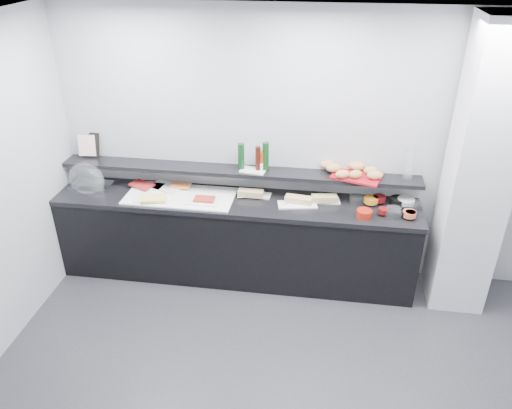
# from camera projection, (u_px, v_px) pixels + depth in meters

# --- Properties ---
(back_wall) EXTENTS (5.00, 0.02, 2.70)m
(back_wall) POSITION_uv_depth(u_px,v_px,m) (310.00, 150.00, 4.88)
(back_wall) COLOR #A8ABAF
(back_wall) RESTS_ON ground
(ceiling) EXTENTS (5.00, 5.00, 0.00)m
(ceiling) POSITION_uv_depth(u_px,v_px,m) (302.00, 51.00, 2.50)
(ceiling) COLOR white
(ceiling) RESTS_ON back_wall
(column) EXTENTS (0.50, 0.50, 2.70)m
(column) POSITION_uv_depth(u_px,v_px,m) (478.00, 174.00, 4.38)
(column) COLOR silver
(column) RESTS_ON ground
(buffet_cabinet) EXTENTS (3.60, 0.60, 0.85)m
(buffet_cabinet) POSITION_uv_depth(u_px,v_px,m) (236.00, 240.00, 5.15)
(buffet_cabinet) COLOR black
(buffet_cabinet) RESTS_ON ground
(counter_top) EXTENTS (3.62, 0.62, 0.05)m
(counter_top) POSITION_uv_depth(u_px,v_px,m) (235.00, 202.00, 4.94)
(counter_top) COLOR black
(counter_top) RESTS_ON buffet_cabinet
(wall_shelf) EXTENTS (3.60, 0.25, 0.04)m
(wall_shelf) POSITION_uv_depth(u_px,v_px,m) (237.00, 171.00, 4.97)
(wall_shelf) COLOR black
(wall_shelf) RESTS_ON back_wall
(cloche_base) EXTENTS (0.40, 0.27, 0.04)m
(cloche_base) POSITION_uv_depth(u_px,v_px,m) (92.00, 186.00, 5.14)
(cloche_base) COLOR silver
(cloche_base) RESTS_ON counter_top
(cloche_dome) EXTENTS (0.44, 0.34, 0.34)m
(cloche_dome) POSITION_uv_depth(u_px,v_px,m) (86.00, 179.00, 5.05)
(cloche_dome) COLOR white
(cloche_dome) RESTS_ON cloche_base
(linen_runner) EXTENTS (1.09, 0.52, 0.01)m
(linen_runner) POSITION_uv_depth(u_px,v_px,m) (180.00, 196.00, 4.98)
(linen_runner) COLOR white
(linen_runner) RESTS_ON counter_top
(platter_meat_a) EXTENTS (0.28, 0.21, 0.01)m
(platter_meat_a) POSITION_uv_depth(u_px,v_px,m) (150.00, 186.00, 5.14)
(platter_meat_a) COLOR white
(platter_meat_a) RESTS_ON linen_runner
(food_meat_a) EXTENTS (0.28, 0.23, 0.02)m
(food_meat_a) POSITION_uv_depth(u_px,v_px,m) (142.00, 185.00, 5.12)
(food_meat_a) COLOR maroon
(food_meat_a) RESTS_ON platter_meat_a
(platter_salmon) EXTENTS (0.39, 0.33, 0.01)m
(platter_salmon) POSITION_uv_depth(u_px,v_px,m) (166.00, 187.00, 5.13)
(platter_salmon) COLOR white
(platter_salmon) RESTS_ON linen_runner
(food_salmon) EXTENTS (0.19, 0.12, 0.02)m
(food_salmon) POSITION_uv_depth(u_px,v_px,m) (181.00, 185.00, 5.11)
(food_salmon) COLOR orange
(food_salmon) RESTS_ON platter_salmon
(platter_cheese) EXTENTS (0.31, 0.24, 0.01)m
(platter_cheese) POSITION_uv_depth(u_px,v_px,m) (149.00, 198.00, 4.91)
(platter_cheese) COLOR white
(platter_cheese) RESTS_ON linen_runner
(food_cheese) EXTENTS (0.27, 0.21, 0.02)m
(food_cheese) POSITION_uv_depth(u_px,v_px,m) (153.00, 198.00, 4.86)
(food_cheese) COLOR #F3DF5E
(food_cheese) RESTS_ON platter_cheese
(platter_meat_b) EXTENTS (0.31, 0.21, 0.01)m
(platter_meat_b) POSITION_uv_depth(u_px,v_px,m) (202.00, 201.00, 4.86)
(platter_meat_b) COLOR white
(platter_meat_b) RESTS_ON linen_runner
(food_meat_b) EXTENTS (0.20, 0.13, 0.02)m
(food_meat_b) POSITION_uv_depth(u_px,v_px,m) (204.00, 199.00, 4.85)
(food_meat_b) COLOR maroon
(food_meat_b) RESTS_ON platter_meat_b
(sandwich_plate_left) EXTENTS (0.32, 0.15, 0.01)m
(sandwich_plate_left) POSITION_uv_depth(u_px,v_px,m) (255.00, 195.00, 5.00)
(sandwich_plate_left) COLOR white
(sandwich_plate_left) RESTS_ON counter_top
(sandwich_food_left) EXTENTS (0.25, 0.10, 0.06)m
(sandwich_food_left) POSITION_uv_depth(u_px,v_px,m) (251.00, 193.00, 4.95)
(sandwich_food_left) COLOR tan
(sandwich_food_left) RESTS_ON sandwich_plate_left
(tongs_left) EXTENTS (0.15, 0.06, 0.01)m
(tongs_left) POSITION_uv_depth(u_px,v_px,m) (245.00, 197.00, 4.93)
(tongs_left) COLOR silver
(tongs_left) RESTS_ON sandwich_plate_left
(sandwich_plate_mid) EXTENTS (0.40, 0.23, 0.01)m
(sandwich_plate_mid) POSITION_uv_depth(u_px,v_px,m) (297.00, 205.00, 4.82)
(sandwich_plate_mid) COLOR white
(sandwich_plate_mid) RESTS_ON counter_top
(sandwich_food_mid) EXTENTS (0.27, 0.13, 0.06)m
(sandwich_food_mid) POSITION_uv_depth(u_px,v_px,m) (299.00, 200.00, 4.83)
(sandwich_food_mid) COLOR tan
(sandwich_food_mid) RESTS_ON sandwich_plate_mid
(tongs_mid) EXTENTS (0.14, 0.09, 0.01)m
(tongs_mid) POSITION_uv_depth(u_px,v_px,m) (288.00, 204.00, 4.81)
(tongs_mid) COLOR silver
(tongs_mid) RESTS_ON sandwich_plate_mid
(sandwich_plate_right) EXTENTS (0.31, 0.16, 0.01)m
(sandwich_plate_right) POSITION_uv_depth(u_px,v_px,m) (324.00, 201.00, 4.89)
(sandwich_plate_right) COLOR white
(sandwich_plate_right) RESTS_ON counter_top
(sandwich_food_right) EXTENTS (0.26, 0.14, 0.06)m
(sandwich_food_right) POSITION_uv_depth(u_px,v_px,m) (324.00, 198.00, 4.85)
(sandwich_food_right) COLOR tan
(sandwich_food_right) RESTS_ON sandwich_plate_right
(tongs_right) EXTENTS (0.16, 0.05, 0.01)m
(tongs_right) POSITION_uv_depth(u_px,v_px,m) (317.00, 201.00, 4.86)
(tongs_right) COLOR silver
(tongs_right) RESTS_ON sandwich_plate_right
(bowl_glass_fruit) EXTENTS (0.20, 0.20, 0.07)m
(bowl_glass_fruit) POSITION_uv_depth(u_px,v_px,m) (357.00, 199.00, 4.85)
(bowl_glass_fruit) COLOR white
(bowl_glass_fruit) RESTS_ON counter_top
(fill_glass_fruit) EXTENTS (0.15, 0.15, 0.05)m
(fill_glass_fruit) POSITION_uv_depth(u_px,v_px,m) (371.00, 200.00, 4.82)
(fill_glass_fruit) COLOR orange
(fill_glass_fruit) RESTS_ON bowl_glass_fruit
(bowl_black_jam) EXTENTS (0.19, 0.19, 0.07)m
(bowl_black_jam) POSITION_uv_depth(u_px,v_px,m) (398.00, 201.00, 4.82)
(bowl_black_jam) COLOR black
(bowl_black_jam) RESTS_ON counter_top
(fill_black_jam) EXTENTS (0.16, 0.16, 0.05)m
(fill_black_jam) POSITION_uv_depth(u_px,v_px,m) (379.00, 198.00, 4.85)
(fill_black_jam) COLOR #5E0D11
(fill_black_jam) RESTS_ON bowl_black_jam
(bowl_glass_cream) EXTENTS (0.24, 0.24, 0.07)m
(bowl_glass_cream) POSITION_uv_depth(u_px,v_px,m) (411.00, 205.00, 4.75)
(bowl_glass_cream) COLOR silver
(bowl_glass_cream) RESTS_ON counter_top
(fill_glass_cream) EXTENTS (0.17, 0.17, 0.05)m
(fill_glass_cream) POSITION_uv_depth(u_px,v_px,m) (406.00, 201.00, 4.80)
(fill_glass_cream) COLOR silver
(fill_glass_cream) RESTS_ON bowl_glass_cream
(bowl_red_jam) EXTENTS (0.15, 0.15, 0.07)m
(bowl_red_jam) POSITION_uv_depth(u_px,v_px,m) (364.00, 214.00, 4.61)
(bowl_red_jam) COLOR #9B1D0E
(bowl_red_jam) RESTS_ON counter_top
(fill_red_jam) EXTENTS (0.12, 0.12, 0.05)m
(fill_red_jam) POSITION_uv_depth(u_px,v_px,m) (383.00, 211.00, 4.63)
(fill_red_jam) COLOR #550C0C
(fill_red_jam) RESTS_ON bowl_red_jam
(bowl_glass_salmon) EXTENTS (0.17, 0.17, 0.07)m
(bowl_glass_salmon) POSITION_uv_depth(u_px,v_px,m) (394.00, 212.00, 4.63)
(bowl_glass_salmon) COLOR white
(bowl_glass_salmon) RESTS_ON counter_top
(fill_glass_salmon) EXTENTS (0.16, 0.16, 0.05)m
(fill_glass_salmon) POSITION_uv_depth(u_px,v_px,m) (409.00, 214.00, 4.58)
(fill_glass_salmon) COLOR #DD5B36
(fill_glass_salmon) RESTS_ON bowl_glass_salmon
(bowl_black_fruit) EXTENTS (0.18, 0.18, 0.07)m
(bowl_black_fruit) POSITION_uv_depth(u_px,v_px,m) (408.00, 214.00, 4.61)
(bowl_black_fruit) COLOR black
(bowl_black_fruit) RESTS_ON counter_top
(fill_black_fruit) EXTENTS (0.10, 0.10, 0.05)m
(fill_black_fruit) POSITION_uv_depth(u_px,v_px,m) (410.00, 214.00, 4.58)
(fill_black_fruit) COLOR orange
(fill_black_fruit) RESTS_ON bowl_black_fruit
(framed_print) EXTENTS (0.21, 0.11, 0.26)m
(framed_print) POSITION_uv_depth(u_px,v_px,m) (91.00, 144.00, 5.19)
(framed_print) COLOR black
(framed_print) RESTS_ON wall_shelf
(print_art) EXTENTS (0.18, 0.07, 0.22)m
(print_art) POSITION_uv_depth(u_px,v_px,m) (87.00, 145.00, 5.17)
(print_art) COLOR beige
(print_art) RESTS_ON framed_print
(condiment_tray) EXTENTS (0.27, 0.19, 0.01)m
(condiment_tray) POSITION_uv_depth(u_px,v_px,m) (253.00, 170.00, 4.92)
(condiment_tray) COLOR white
(condiment_tray) RESTS_ON wall_shelf
(bottle_green_a) EXTENTS (0.06, 0.06, 0.26)m
(bottle_green_a) POSITION_uv_depth(u_px,v_px,m) (241.00, 156.00, 4.89)
(bottle_green_a) COLOR #0E3516
(bottle_green_a) RESTS_ON condiment_tray
(bottle_brown) EXTENTS (0.06, 0.06, 0.24)m
(bottle_brown) POSITION_uv_depth(u_px,v_px,m) (258.00, 158.00, 4.87)
(bottle_brown) COLOR #37110A
(bottle_brown) RESTS_ON condiment_tray
(bottle_green_b) EXTENTS (0.08, 0.08, 0.28)m
(bottle_green_b) POSITION_uv_depth(u_px,v_px,m) (266.00, 156.00, 4.87)
(bottle_green_b) COLOR #0F3712
(bottle_green_b) RESTS_ON condiment_tray
(bottle_hot) EXTENTS (0.05, 0.05, 0.18)m
(bottle_hot) POSITION_uv_depth(u_px,v_px,m) (262.00, 161.00, 4.89)
(bottle_hot) COLOR #A3350B
(bottle_hot) RESTS_ON condiment_tray
(shaker_salt) EXTENTS (0.03, 0.03, 0.07)m
(shaker_salt) POSITION_uv_depth(u_px,v_px,m) (261.00, 168.00, 4.88)
(shaker_salt) COLOR white
(shaker_salt) RESTS_ON condiment_tray
(shaker_pepper) EXTENTS (0.03, 0.03, 0.07)m
(shaker_pepper) POSITION_uv_depth(u_px,v_px,m) (262.00, 165.00, 4.94)
(shaker_pepper) COLOR white
(shaker_pepper) RESTS_ON condiment_tray
(bread_tray) EXTENTS (0.53, 0.44, 0.02)m
(bread_tray) POSITION_uv_depth(u_px,v_px,m) (357.00, 176.00, 4.80)
(bread_tray) COLOR maroon
(bread_tray) RESTS_ON wall_shelf
(bread_roll_nw) EXTENTS (0.17, 0.13, 0.08)m
(bread_roll_nw) POSITION_uv_depth(u_px,v_px,m) (327.00, 165.00, 4.91)
(bread_roll_nw) COLOR #C4794B
(bread_roll_nw) RESTS_ON bread_tray
(bread_roll_n) EXTENTS (0.15, 0.10, 0.08)m
(bread_roll_n) POSITION_uv_depth(u_px,v_px,m) (356.00, 166.00, 4.88)
(bread_roll_n) COLOR #BD7F48
(bread_roll_n) RESTS_ON bread_tray
(bread_roll_ne) EXTENTS (0.15, 0.12, 0.08)m
(bread_roll_ne) POSITION_uv_depth(u_px,v_px,m) (358.00, 167.00, 4.87)
(bread_roll_ne) COLOR tan
(bread_roll_ne) RESTS_ON bread_tray
(bread_roll_sw) EXTENTS (0.16, 0.12, 0.08)m
(bread_roll_sw) POSITION_uv_depth(u_px,v_px,m) (342.00, 174.00, 4.72)
(bread_roll_sw) COLOR tan
(bread_roll_sw) RESTS_ON bread_tray
(bread_roll_s) EXTENTS (0.15, 0.13, 0.08)m
(bread_roll_s) POSITION_uv_depth(u_px,v_px,m) (356.00, 174.00, 4.71)
(bread_roll_s) COLOR #B58145
(bread_roll_s) RESTS_ON bread_tray
(bread_roll_se) EXTENTS (0.16, 0.12, 0.08)m
(bread_roll_se) POSITION_uv_depth(u_px,v_px,m) (375.00, 175.00, 4.70)
(bread_roll_se) COLOR #BB8047
(bread_roll_se) RESTS_ON bread_tray
(bread_roll_midw) EXTENTS (0.18, 0.14, 0.08)m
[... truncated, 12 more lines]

